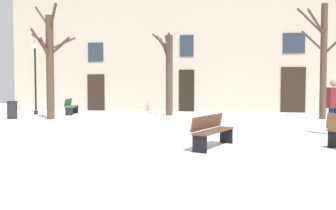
{
  "coord_description": "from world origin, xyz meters",
  "views": [
    {
      "loc": [
        2.25,
        -13.45,
        1.6
      ],
      "look_at": [
        0.0,
        2.01,
        0.8
      ],
      "focal_mm": 41.55,
      "sensor_mm": 36.0,
      "label": 1
    }
  ],
  "objects_px": {
    "tree_left_of_center": "(323,57)",
    "bench_by_litter_bin": "(71,106)",
    "streetlamp": "(35,69)",
    "person_near_bench": "(333,104)",
    "tree_near_facade": "(169,71)",
    "litter_bin": "(12,110)",
    "tree_right_of_center": "(50,63)",
    "bench_near_center_tree": "(212,130)"
  },
  "relations": [
    {
      "from": "tree_left_of_center",
      "to": "bench_by_litter_bin",
      "type": "height_order",
      "value": "tree_left_of_center"
    },
    {
      "from": "streetlamp",
      "to": "person_near_bench",
      "type": "height_order",
      "value": "streetlamp"
    },
    {
      "from": "person_near_bench",
      "to": "tree_near_facade",
      "type": "bearing_deg",
      "value": 109.75
    },
    {
      "from": "litter_bin",
      "to": "bench_by_litter_bin",
      "type": "xyz_separation_m",
      "value": [
        1.65,
        3.11,
        0.03
      ]
    },
    {
      "from": "tree_near_facade",
      "to": "streetlamp",
      "type": "height_order",
      "value": "tree_near_facade"
    },
    {
      "from": "streetlamp",
      "to": "litter_bin",
      "type": "height_order",
      "value": "streetlamp"
    },
    {
      "from": "streetlamp",
      "to": "person_near_bench",
      "type": "relative_size",
      "value": 2.24
    },
    {
      "from": "litter_bin",
      "to": "person_near_bench",
      "type": "height_order",
      "value": "person_near_bench"
    },
    {
      "from": "person_near_bench",
      "to": "litter_bin",
      "type": "bearing_deg",
      "value": 141.54
    },
    {
      "from": "tree_right_of_center",
      "to": "bench_near_center_tree",
      "type": "distance_m",
      "value": 10.79
    },
    {
      "from": "tree_left_of_center",
      "to": "bench_near_center_tree",
      "type": "relative_size",
      "value": 2.79
    },
    {
      "from": "tree_near_facade",
      "to": "person_near_bench",
      "type": "relative_size",
      "value": 2.45
    },
    {
      "from": "litter_bin",
      "to": "bench_near_center_tree",
      "type": "xyz_separation_m",
      "value": [
        9.66,
        -7.15,
        0.03
      ]
    },
    {
      "from": "tree_near_facade",
      "to": "bench_by_litter_bin",
      "type": "height_order",
      "value": "tree_near_facade"
    },
    {
      "from": "bench_near_center_tree",
      "to": "person_near_bench",
      "type": "relative_size",
      "value": 1.08
    },
    {
      "from": "streetlamp",
      "to": "bench_by_litter_bin",
      "type": "relative_size",
      "value": 2.19
    },
    {
      "from": "tree_left_of_center",
      "to": "person_near_bench",
      "type": "bearing_deg",
      "value": -100.21
    },
    {
      "from": "streetlamp",
      "to": "tree_near_facade",
      "type": "bearing_deg",
      "value": 2.68
    },
    {
      "from": "tree_near_facade",
      "to": "litter_bin",
      "type": "height_order",
      "value": "tree_near_facade"
    },
    {
      "from": "tree_right_of_center",
      "to": "tree_left_of_center",
      "type": "distance_m",
      "value": 12.78
    },
    {
      "from": "tree_right_of_center",
      "to": "streetlamp",
      "type": "xyz_separation_m",
      "value": [
        -2.18,
        2.82,
        -0.19
      ]
    },
    {
      "from": "bench_near_center_tree",
      "to": "bench_by_litter_bin",
      "type": "bearing_deg",
      "value": 58.75
    },
    {
      "from": "bench_near_center_tree",
      "to": "tree_right_of_center",
      "type": "bearing_deg",
      "value": 67.88
    },
    {
      "from": "tree_near_facade",
      "to": "streetlamp",
      "type": "distance_m",
      "value": 7.31
    },
    {
      "from": "tree_right_of_center",
      "to": "litter_bin",
      "type": "distance_m",
      "value": 2.93
    },
    {
      "from": "tree_left_of_center",
      "to": "bench_near_center_tree",
      "type": "distance_m",
      "value": 10.69
    },
    {
      "from": "tree_right_of_center",
      "to": "litter_bin",
      "type": "relative_size",
      "value": 6.35
    },
    {
      "from": "tree_near_facade",
      "to": "bench_near_center_tree",
      "type": "xyz_separation_m",
      "value": [
        2.62,
        -10.35,
        -1.92
      ]
    },
    {
      "from": "streetlamp",
      "to": "person_near_bench",
      "type": "distance_m",
      "value": 15.39
    },
    {
      "from": "tree_right_of_center",
      "to": "bench_by_litter_bin",
      "type": "relative_size",
      "value": 2.9
    },
    {
      "from": "bench_by_litter_bin",
      "to": "bench_near_center_tree",
      "type": "height_order",
      "value": "bench_by_litter_bin"
    },
    {
      "from": "tree_left_of_center",
      "to": "litter_bin",
      "type": "relative_size",
      "value": 6.43
    },
    {
      "from": "tree_left_of_center",
      "to": "tree_right_of_center",
      "type": "bearing_deg",
      "value": -171.01
    },
    {
      "from": "tree_left_of_center",
      "to": "bench_by_litter_bin",
      "type": "distance_m",
      "value": 13.16
    },
    {
      "from": "tree_right_of_center",
      "to": "tree_near_facade",
      "type": "distance_m",
      "value": 6.03
    },
    {
      "from": "litter_bin",
      "to": "tree_near_facade",
      "type": "bearing_deg",
      "value": 24.45
    },
    {
      "from": "bench_by_litter_bin",
      "to": "streetlamp",
      "type": "bearing_deg",
      "value": 85.98
    },
    {
      "from": "tree_right_of_center",
      "to": "streetlamp",
      "type": "bearing_deg",
      "value": 127.71
    },
    {
      "from": "streetlamp",
      "to": "bench_by_litter_bin",
      "type": "xyz_separation_m",
      "value": [
        1.91,
        0.25,
        -2.01
      ]
    },
    {
      "from": "tree_right_of_center",
      "to": "litter_bin",
      "type": "height_order",
      "value": "tree_right_of_center"
    },
    {
      "from": "person_near_bench",
      "to": "streetlamp",
      "type": "bearing_deg",
      "value": 131.52
    },
    {
      "from": "tree_left_of_center",
      "to": "streetlamp",
      "type": "distance_m",
      "value": 14.83
    }
  ]
}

